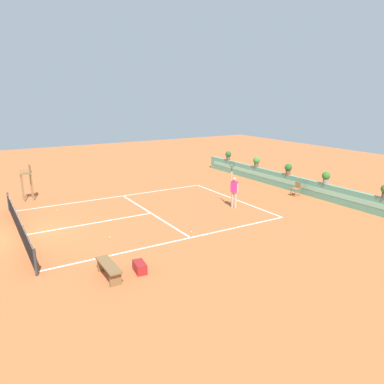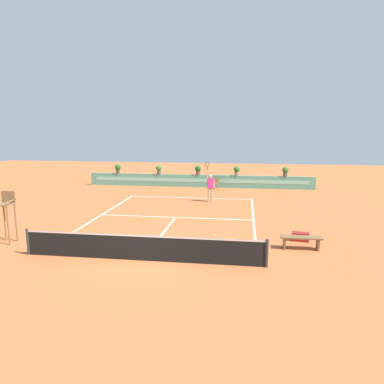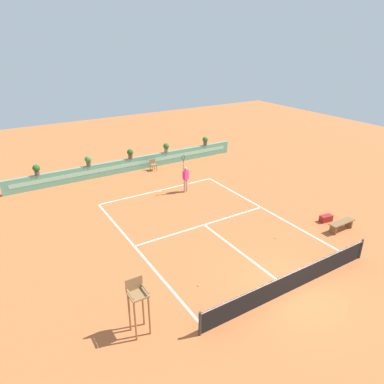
# 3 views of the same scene
# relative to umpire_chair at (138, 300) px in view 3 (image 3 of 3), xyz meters

# --- Properties ---
(ground_plane) EXTENTS (60.00, 60.00, 0.00)m
(ground_plane) POSITION_rel_umpire_chair_xyz_m (6.09, 4.74, -1.34)
(ground_plane) COLOR #BC6033
(court_lines) EXTENTS (8.32, 11.94, 0.01)m
(court_lines) POSITION_rel_umpire_chair_xyz_m (6.09, 5.45, -1.34)
(court_lines) COLOR white
(court_lines) RESTS_ON ground
(net) EXTENTS (8.92, 0.10, 1.00)m
(net) POSITION_rel_umpire_chair_xyz_m (6.09, -1.26, -0.83)
(net) COLOR #333333
(net) RESTS_ON ground
(back_wall_barrier) EXTENTS (18.00, 0.21, 1.00)m
(back_wall_barrier) POSITION_rel_umpire_chair_xyz_m (6.09, 15.12, -0.84)
(back_wall_barrier) COLOR #599E84
(back_wall_barrier) RESTS_ON ground
(umpire_chair) EXTENTS (0.60, 0.60, 2.14)m
(umpire_chair) POSITION_rel_umpire_chair_xyz_m (0.00, 0.00, 0.00)
(umpire_chair) COLOR olive
(umpire_chair) RESTS_ON ground
(ball_kid_chair) EXTENTS (0.44, 0.44, 0.85)m
(ball_kid_chair) POSITION_rel_umpire_chair_xyz_m (7.52, 14.39, -0.86)
(ball_kid_chair) COLOR olive
(ball_kid_chair) RESTS_ON ground
(bench_courtside) EXTENTS (1.60, 0.44, 0.51)m
(bench_courtside) POSITION_rel_umpire_chair_xyz_m (11.94, 0.85, -0.97)
(bench_courtside) COLOR brown
(bench_courtside) RESTS_ON ground
(gear_bag) EXTENTS (0.74, 0.45, 0.36)m
(gear_bag) POSITION_rel_umpire_chair_xyz_m (12.08, 1.92, -1.16)
(gear_bag) COLOR maroon
(gear_bag) RESTS_ON ground
(tennis_player) EXTENTS (0.60, 0.32, 2.58)m
(tennis_player) POSITION_rel_umpire_chair_xyz_m (7.53, 9.54, -0.29)
(tennis_player) COLOR tan
(tennis_player) RESTS_ON ground
(tennis_ball_near_baseline) EXTENTS (0.07, 0.07, 0.07)m
(tennis_ball_near_baseline) POSITION_rel_umpire_chair_xyz_m (9.69, 5.49, -1.31)
(tennis_ball_near_baseline) COLOR #CCE033
(tennis_ball_near_baseline) RESTS_ON ground
(tennis_ball_mid_court) EXTENTS (0.07, 0.07, 0.07)m
(tennis_ball_mid_court) POSITION_rel_umpire_chair_xyz_m (3.05, 0.96, -1.31)
(tennis_ball_mid_court) COLOR #CCE033
(tennis_ball_mid_court) RESTS_ON ground
(tennis_ball_by_sideline) EXTENTS (0.07, 0.07, 0.07)m
(tennis_ball_by_sideline) POSITION_rel_umpire_chair_xyz_m (8.42, 2.07, -1.31)
(tennis_ball_by_sideline) COLOR #CCE033
(tennis_ball_by_sideline) RESTS_ON ground
(potted_plant_far_right) EXTENTS (0.48, 0.48, 0.72)m
(potted_plant_far_right) POSITION_rel_umpire_chair_xyz_m (12.79, 15.13, 0.07)
(potted_plant_far_right) COLOR #514C47
(potted_plant_far_right) RESTS_ON back_wall_barrier
(potted_plant_left) EXTENTS (0.48, 0.48, 0.72)m
(potted_plant_left) POSITION_rel_umpire_chair_xyz_m (2.84, 15.13, 0.07)
(potted_plant_left) COLOR #514C47
(potted_plant_left) RESTS_ON back_wall_barrier
(potted_plant_centre) EXTENTS (0.48, 0.48, 0.72)m
(potted_plant_centre) POSITION_rel_umpire_chair_xyz_m (6.02, 15.13, 0.07)
(potted_plant_centre) COLOR brown
(potted_plant_centre) RESTS_ON back_wall_barrier
(potted_plant_right) EXTENTS (0.48, 0.48, 0.72)m
(potted_plant_right) POSITION_rel_umpire_chair_xyz_m (9.07, 15.13, 0.07)
(potted_plant_right) COLOR gray
(potted_plant_right) RESTS_ON back_wall_barrier
(potted_plant_far_left) EXTENTS (0.48, 0.48, 0.72)m
(potted_plant_far_left) POSITION_rel_umpire_chair_xyz_m (-0.61, 15.13, 0.07)
(potted_plant_far_left) COLOR #514C47
(potted_plant_far_left) RESTS_ON back_wall_barrier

